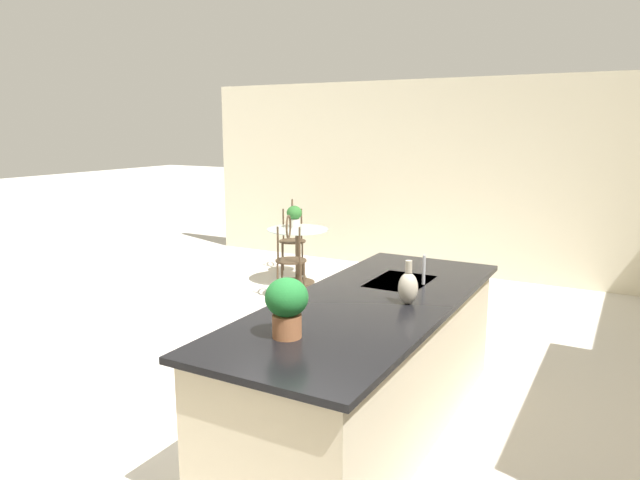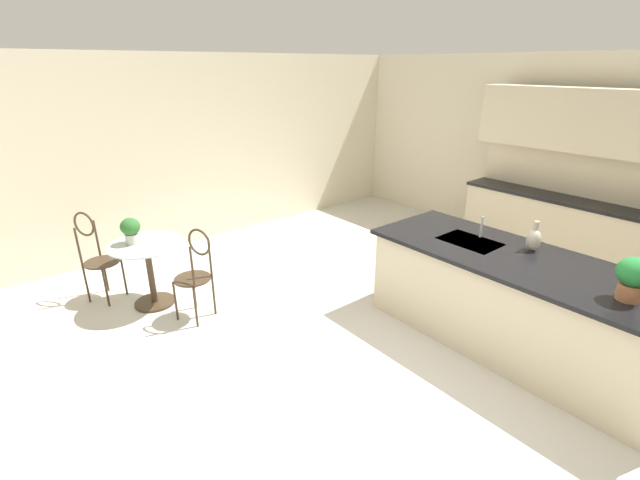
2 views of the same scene
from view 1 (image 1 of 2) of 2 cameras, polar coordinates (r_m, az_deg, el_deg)
name	(u,v)px [view 1 (image 1 of 2)]	position (r m, az deg, el deg)	size (l,w,h in m)	color
ground_plane	(287,385)	(4.85, -3.24, -14.01)	(40.00, 40.00, 0.00)	beige
wall_left_window	(449,178)	(8.33, 12.53, 5.99)	(0.12, 7.80, 2.70)	beige
kitchen_island	(369,364)	(4.05, 4.83, -12.09)	(2.80, 1.06, 0.92)	beige
bistro_table	(298,251)	(7.63, -2.18, -1.07)	(0.80, 0.80, 0.74)	#3D2D1E
chair_near_window	(292,233)	(8.24, -2.73, 0.74)	(0.52, 0.52, 1.04)	#3D2D1E
chair_by_island	(290,252)	(6.95, -2.96, -1.23)	(0.52, 0.50, 1.04)	#3D2D1E
sink_faucet	(424,270)	(4.29, 10.16, -2.89)	(0.02, 0.02, 0.22)	#B2B5BA
potted_plant_on_table	(294,215)	(7.68, -2.54, 2.47)	(0.20, 0.20, 0.29)	beige
potted_plant_counter_far	(287,304)	(3.17, -3.29, -6.26)	(0.24, 0.24, 0.33)	#9E603D
vase_on_counter	(408,287)	(3.82, 8.65, -4.61)	(0.13, 0.13, 0.29)	#BCB29E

